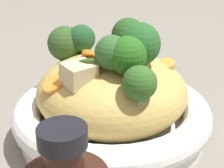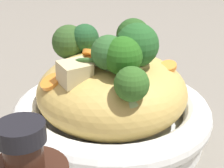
% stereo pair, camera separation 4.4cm
% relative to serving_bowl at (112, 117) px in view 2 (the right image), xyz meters
% --- Properties ---
extents(ground_plane, '(3.00, 3.00, 0.00)m').
position_rel_serving_bowl_xyz_m(ground_plane, '(0.00, 0.00, -0.03)').
color(ground_plane, slate).
extents(serving_bowl, '(0.27, 0.27, 0.06)m').
position_rel_serving_bowl_xyz_m(serving_bowl, '(0.00, 0.00, 0.00)').
color(serving_bowl, white).
rests_on(serving_bowl, ground_plane).
extents(noodle_heap, '(0.20, 0.20, 0.11)m').
position_rel_serving_bowl_xyz_m(noodle_heap, '(-0.00, -0.00, 0.04)').
color(noodle_heap, tan).
rests_on(noodle_heap, serving_bowl).
extents(broccoli_florets, '(0.15, 0.21, 0.08)m').
position_rel_serving_bowl_xyz_m(broccoli_florets, '(0.00, -0.00, 0.10)').
color(broccoli_florets, '#97C479').
rests_on(broccoli_florets, serving_bowl).
extents(carrot_coins, '(0.18, 0.14, 0.04)m').
position_rel_serving_bowl_xyz_m(carrot_coins, '(-0.02, 0.01, 0.08)').
color(carrot_coins, orange).
rests_on(carrot_coins, serving_bowl).
extents(zucchini_slices, '(0.08, 0.14, 0.03)m').
position_rel_serving_bowl_xyz_m(zucchini_slices, '(-0.03, 0.02, 0.08)').
color(zucchini_slices, beige).
rests_on(zucchini_slices, serving_bowl).
extents(chicken_chunks, '(0.14, 0.08, 0.03)m').
position_rel_serving_bowl_xyz_m(chicken_chunks, '(-0.02, -0.00, 0.08)').
color(chicken_chunks, '#D0B68F').
rests_on(chicken_chunks, serving_bowl).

